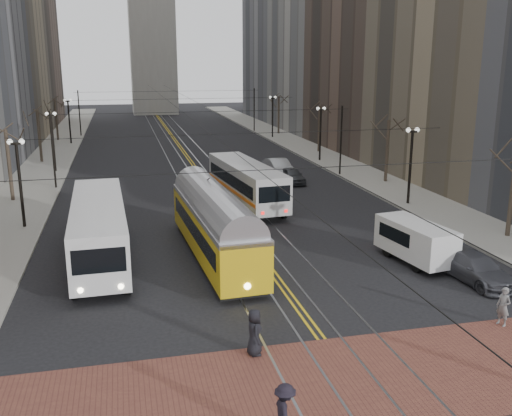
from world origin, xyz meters
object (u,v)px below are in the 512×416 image
transit_bus (99,231)px  streetcar (215,231)px  pedestrian_b (503,307)px  pedestrian_d (285,412)px  pedestrian_a (254,332)px  sedan_parked (476,268)px  cargo_van (415,243)px  rear_bus (246,184)px  sedan_grey (292,175)px  sedan_silver (279,168)px

transit_bus → streetcar: transit_bus is taller
pedestrian_b → pedestrian_d: (-10.79, -5.00, 0.05)m
pedestrian_a → streetcar: bearing=2.2°
transit_bus → sedan_parked: bearing=-24.5°
pedestrian_d → sedan_parked: bearing=-55.7°
streetcar → cargo_van: 10.90m
rear_bus → sedan_grey: size_ratio=2.98×
sedan_silver → pedestrian_a: (-9.91, -32.37, 0.07)m
sedan_grey → pedestrian_a: (-10.29, -29.27, 0.22)m
pedestrian_a → pedestrian_b: pedestrian_a is taller
streetcar → sedan_silver: size_ratio=2.61×
sedan_grey → pedestrian_d: 35.86m
rear_bus → sedan_grey: bearing=43.7°
sedan_parked → pedestrian_d: bearing=-146.8°
rear_bus → cargo_van: rear_bus is taller
sedan_grey → pedestrian_d: size_ratio=2.29×
sedan_grey → pedestrian_a: size_ratio=2.25×
cargo_van → sedan_parked: 3.61m
sedan_grey → pedestrian_a: pedestrian_a is taller
pedestrian_a → sedan_grey: bearing=-15.4°
transit_bus → pedestrian_b: size_ratio=7.91×
cargo_van → pedestrian_d: bearing=-139.1°
transit_bus → sedan_parked: transit_bus is taller
transit_bus → streetcar: 6.29m
sedan_parked → pedestrian_b: bearing=-115.7°
pedestrian_d → pedestrian_b: bearing=-68.0°
cargo_van → sedan_grey: bearing=82.8°
transit_bus → sedan_parked: (18.19, -7.59, -0.94)m
pedestrian_a → pedestrian_d: pedestrian_a is taller
sedan_silver → streetcar: bearing=-119.0°
cargo_van → pedestrian_b: 7.78m
streetcar → pedestrian_d: size_ratio=7.59×
pedestrian_b → pedestrian_d: bearing=-84.8°
streetcar → sedan_silver: (9.57, 21.33, -0.73)m
pedestrian_a → pedestrian_d: bearing=-179.1°
sedan_parked → pedestrian_b: 4.93m
pedestrian_d → sedan_grey: bearing=-20.0°
sedan_silver → pedestrian_b: sedan_silver is taller
streetcar → sedan_silver: bearing=62.7°
pedestrian_a → pedestrian_d: size_ratio=1.02×
sedan_grey → pedestrian_a: 31.03m
streetcar → rear_bus: (4.30, 11.56, -0.01)m
sedan_grey → sedan_silver: bearing=95.5°
sedan_grey → pedestrian_b: pedestrian_b is taller
pedestrian_d → pedestrian_a: bearing=-6.0°
sedan_silver → pedestrian_a: 33.86m
rear_bus → cargo_van: (6.09, -14.83, -0.45)m
cargo_van → sedan_silver: bearing=83.5°
pedestrian_b → pedestrian_d: size_ratio=0.94×
sedan_grey → sedan_parked: bearing=-86.8°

